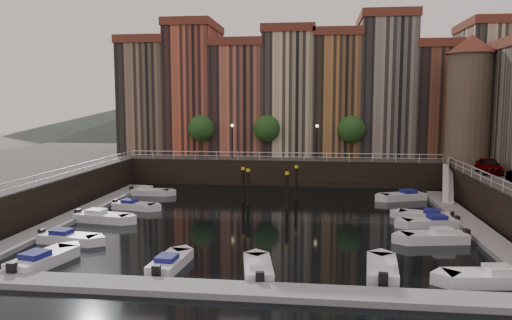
# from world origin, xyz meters

# --- Properties ---
(ground) EXTENTS (200.00, 200.00, 0.00)m
(ground) POSITION_xyz_m (0.00, 0.00, 0.00)
(ground) COLOR black
(ground) RESTS_ON ground
(quay_far) EXTENTS (80.00, 20.00, 3.00)m
(quay_far) POSITION_xyz_m (0.00, 26.00, 1.50)
(quay_far) COLOR black
(quay_far) RESTS_ON ground
(dock_left) EXTENTS (2.00, 28.00, 0.35)m
(dock_left) POSITION_xyz_m (-16.20, -1.00, 0.17)
(dock_left) COLOR gray
(dock_left) RESTS_ON ground
(dock_right) EXTENTS (2.00, 28.00, 0.35)m
(dock_right) POSITION_xyz_m (16.20, -1.00, 0.17)
(dock_right) COLOR gray
(dock_right) RESTS_ON ground
(dock_near) EXTENTS (30.00, 2.00, 0.35)m
(dock_near) POSITION_xyz_m (0.00, -17.00, 0.17)
(dock_near) COLOR gray
(dock_near) RESTS_ON ground
(mountains) EXTENTS (145.00, 100.00, 18.00)m
(mountains) POSITION_xyz_m (1.72, 110.00, 7.92)
(mountains) COLOR #2D382D
(mountains) RESTS_ON ground
(far_terrace) EXTENTS (48.70, 10.30, 17.50)m
(far_terrace) POSITION_xyz_m (3.31, 23.50, 10.95)
(far_terrace) COLOR #816A52
(far_terrace) RESTS_ON quay_far
(corner_tower) EXTENTS (5.20, 5.20, 13.80)m
(corner_tower) POSITION_xyz_m (20.00, 14.50, 10.19)
(corner_tower) COLOR #6B5B4C
(corner_tower) RESTS_ON quay_right
(promenade_trees) EXTENTS (21.20, 3.20, 5.20)m
(promenade_trees) POSITION_xyz_m (-1.33, 18.20, 6.58)
(promenade_trees) COLOR black
(promenade_trees) RESTS_ON quay_far
(street_lamps) EXTENTS (10.36, 0.36, 4.18)m
(street_lamps) POSITION_xyz_m (-1.00, 17.20, 5.90)
(street_lamps) COLOR black
(street_lamps) RESTS_ON quay_far
(railings) EXTENTS (36.08, 34.04, 0.52)m
(railings) POSITION_xyz_m (0.00, 4.88, 3.79)
(railings) COLOR white
(railings) RESTS_ON ground
(gangway) EXTENTS (2.78, 8.32, 3.73)m
(gangway) POSITION_xyz_m (17.10, 10.00, 1.92)
(gangway) COLOR white
(gangway) RESTS_ON ground
(mooring_pilings) EXTENTS (5.42, 4.95, 3.78)m
(mooring_pilings) POSITION_xyz_m (-0.47, 5.67, 1.65)
(mooring_pilings) COLOR black
(mooring_pilings) RESTS_ON ground
(boat_left_1) EXTENTS (4.49, 2.12, 1.01)m
(boat_left_1) POSITION_xyz_m (-13.05, -9.31, 0.34)
(boat_left_1) COLOR white
(boat_left_1) RESTS_ON ground
(boat_left_2) EXTENTS (4.87, 2.38, 1.09)m
(boat_left_2) POSITION_xyz_m (-13.35, -3.11, 0.37)
(boat_left_2) COLOR white
(boat_left_2) RESTS_ON ground
(boat_left_3) EXTENTS (4.28, 2.16, 0.96)m
(boat_left_3) POSITION_xyz_m (-12.50, 1.84, 0.32)
(boat_left_3) COLOR white
(boat_left_3) RESTS_ON ground
(boat_left_4) EXTENTS (4.26, 1.57, 0.98)m
(boat_left_4) POSITION_xyz_m (-13.45, 8.89, 0.33)
(boat_left_4) COLOR white
(boat_left_4) RESTS_ON ground
(boat_right_0) EXTENTS (4.87, 2.30, 1.10)m
(boat_right_0) POSITION_xyz_m (13.47, -13.98, 0.37)
(boat_right_0) COLOR white
(boat_right_0) RESTS_ON ground
(boat_right_1) EXTENTS (4.82, 2.52, 1.08)m
(boat_right_1) POSITION_xyz_m (12.47, -5.93, 0.36)
(boat_right_1) COLOR white
(boat_right_1) RESTS_ON ground
(boat_right_2) EXTENTS (4.54, 2.43, 1.02)m
(boat_right_2) POSITION_xyz_m (13.11, -1.47, 0.34)
(boat_right_2) COLOR white
(boat_right_2) RESTS_ON ground
(boat_right_3) EXTENTS (4.46, 2.58, 1.00)m
(boat_right_3) POSITION_xyz_m (13.21, 0.96, 0.34)
(boat_right_3) COLOR white
(boat_right_3) RESTS_ON ground
(boat_right_4) EXTENTS (4.83, 3.26, 1.09)m
(boat_right_4) POSITION_xyz_m (12.80, 9.51, 0.37)
(boat_right_4) COLOR white
(boat_right_4) RESTS_ON ground
(boat_near_0) EXTENTS (2.66, 4.95, 1.11)m
(boat_near_0) POSITION_xyz_m (-12.08, -14.20, 0.37)
(boat_near_0) COLOR white
(boat_near_0) RESTS_ON ground
(boat_near_1) EXTENTS (1.85, 4.30, 0.97)m
(boat_near_1) POSITION_xyz_m (-4.39, -13.57, 0.33)
(boat_near_1) COLOR white
(boat_near_1) RESTS_ON ground
(boat_near_2) EXTENTS (2.25, 4.45, 1.00)m
(boat_near_2) POSITION_xyz_m (0.92, -13.95, 0.34)
(boat_near_2) COLOR white
(boat_near_2) RESTS_ON ground
(boat_near_3) EXTENTS (2.11, 4.74, 1.07)m
(boat_near_3) POSITION_xyz_m (7.90, -13.29, 0.36)
(boat_near_3) COLOR white
(boat_near_3) RESTS_ON ground
(car_a) EXTENTS (1.93, 4.39, 1.47)m
(car_a) POSITION_xyz_m (20.11, 7.45, 3.74)
(car_a) COLOR gray
(car_a) RESTS_ON quay_right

